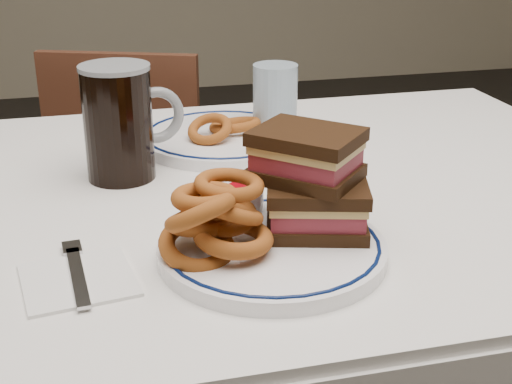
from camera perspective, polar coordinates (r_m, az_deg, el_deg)
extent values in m
cube|color=white|center=(1.03, -1.95, -0.37)|extent=(1.26, 0.86, 0.03)
cylinder|color=#472417|center=(1.66, 14.27, -6.22)|extent=(0.06, 0.06, 0.71)
cube|color=white|center=(1.46, -5.46, 2.98)|extent=(1.26, 0.01, 0.17)
cube|color=#472417|center=(1.94, -8.77, -0.48)|extent=(0.48, 0.48, 0.04)
cylinder|color=#472417|center=(2.14, -3.17, -3.96)|extent=(0.03, 0.03, 0.37)
cylinder|color=#472417|center=(1.86, -4.89, -8.35)|extent=(0.03, 0.03, 0.37)
cylinder|color=#472417|center=(2.21, -11.40, -3.43)|extent=(0.03, 0.03, 0.37)
cylinder|color=#472417|center=(1.95, -14.26, -7.53)|extent=(0.03, 0.03, 0.37)
cube|color=#472417|center=(1.71, -10.68, 4.16)|extent=(0.36, 0.16, 0.41)
cylinder|color=white|center=(0.83, 1.29, -4.63)|extent=(0.27, 0.27, 0.02)
torus|color=#091745|center=(0.82, 1.29, -4.09)|extent=(0.25, 0.25, 0.00)
cube|color=black|center=(0.85, 4.84, -2.59)|extent=(0.14, 0.12, 0.02)
cube|color=maroon|center=(0.85, 4.88, -1.51)|extent=(0.13, 0.11, 0.02)
cube|color=tan|center=(0.84, 4.91, -0.59)|extent=(0.13, 0.12, 0.01)
cube|color=black|center=(0.83, 4.94, 0.21)|extent=(0.14, 0.12, 0.02)
cube|color=black|center=(0.84, 4.02, 1.51)|extent=(0.15, 0.15, 0.02)
cube|color=maroon|center=(0.83, 4.05, 2.64)|extent=(0.14, 0.14, 0.02)
cube|color=tan|center=(0.83, 4.08, 3.60)|extent=(0.14, 0.14, 0.01)
cube|color=black|center=(0.82, 4.10, 4.44)|extent=(0.15, 0.15, 0.02)
torus|color=brown|center=(0.79, -4.77, -4.25)|extent=(0.09, 0.09, 0.05)
torus|color=brown|center=(0.79, -1.84, -3.60)|extent=(0.09, 0.09, 0.03)
torus|color=brown|center=(0.81, -4.73, -2.64)|extent=(0.08, 0.08, 0.03)
torus|color=brown|center=(0.81, -2.68, -1.70)|extent=(0.08, 0.08, 0.04)
torus|color=brown|center=(0.80, -2.14, -1.49)|extent=(0.09, 0.08, 0.06)
torus|color=brown|center=(0.76, -4.47, -1.68)|extent=(0.09, 0.08, 0.07)
torus|color=brown|center=(0.78, -4.12, -0.40)|extent=(0.08, 0.08, 0.03)
torus|color=brown|center=(0.80, -2.16, 0.58)|extent=(0.08, 0.08, 0.02)
cylinder|color=white|center=(0.90, -1.07, -0.55)|extent=(0.05, 0.05, 0.03)
cylinder|color=#9A020F|center=(0.90, -1.08, 0.06)|extent=(0.04, 0.04, 0.01)
cylinder|color=black|center=(1.05, -10.96, 5.37)|extent=(0.10, 0.10, 0.17)
cylinder|color=gray|center=(1.03, -11.30, 9.76)|extent=(0.10, 0.10, 0.01)
torus|color=gray|center=(1.07, -7.99, 6.09)|extent=(0.09, 0.03, 0.09)
cylinder|color=#94ADBF|center=(1.24, 1.54, 7.40)|extent=(0.08, 0.08, 0.12)
cylinder|color=white|center=(1.21, -2.67, 4.31)|extent=(0.28, 0.28, 0.02)
torus|color=#091745|center=(1.20, -2.68, 4.73)|extent=(0.26, 0.26, 0.01)
torus|color=brown|center=(1.22, -1.69, 5.37)|extent=(0.09, 0.09, 0.04)
torus|color=brown|center=(1.16, -3.71, 5.06)|extent=(0.08, 0.08, 0.06)
cube|color=white|center=(0.80, -14.04, -6.82)|extent=(0.13, 0.13, 0.00)
cube|color=#ADADB1|center=(0.80, -14.06, -6.57)|extent=(0.03, 0.14, 0.00)
cube|color=#ADADB1|center=(0.87, -14.51, -4.33)|extent=(0.02, 0.03, 0.00)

